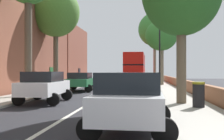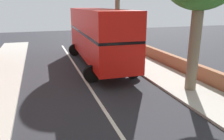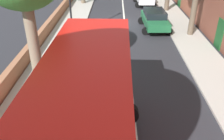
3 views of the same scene
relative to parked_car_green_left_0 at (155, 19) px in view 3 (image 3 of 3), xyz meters
The scene contains 6 objects.
ground_plane 3.28m from the parked_car_green_left_0, 37.56° to the right, with size 84.00×84.00×0.00m, color #28282D.
road_centre_line 3.28m from the parked_car_green_left_0, 37.56° to the right, with size 0.16×54.00×0.01m, color silver.
sidewalk_left 3.19m from the parked_car_green_left_0, 141.36° to the right, with size 2.60×60.00×0.12m, color #B2ADA3.
sidewalk_right 7.69m from the parked_car_green_left_0, 14.55° to the right, with size 2.60×60.00×0.12m, color #B2ADA3.
boundary_wall_right 9.16m from the parked_car_green_left_0, 12.12° to the right, with size 0.36×54.00×0.94m, color #9E6647.
parked_car_green_left_0 is the anchor object (origin of this frame).
Camera 3 is at (0.83, 22.09, 7.02)m, focal length 38.50 mm.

